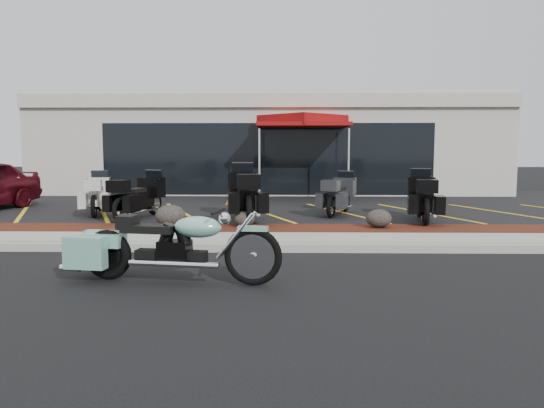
{
  "coord_description": "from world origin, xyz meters",
  "views": [
    {
      "loc": [
        0.55,
        -8.75,
        1.91
      ],
      "look_at": [
        0.35,
        1.2,
        0.85
      ],
      "focal_mm": 35.0,
      "sensor_mm": 36.0,
      "label": 1
    }
  ],
  "objects_px": {
    "touring_white": "(100,191)",
    "traffic_cone": "(231,198)",
    "popup_canopy": "(302,123)",
    "hero_cruiser": "(253,248)"
  },
  "relations": [
    {
      "from": "traffic_cone",
      "to": "popup_canopy",
      "type": "height_order",
      "value": "popup_canopy"
    },
    {
      "from": "touring_white",
      "to": "traffic_cone",
      "type": "height_order",
      "value": "touring_white"
    },
    {
      "from": "touring_white",
      "to": "traffic_cone",
      "type": "relative_size",
      "value": 4.91
    },
    {
      "from": "touring_white",
      "to": "popup_canopy",
      "type": "bearing_deg",
      "value": -66.71
    },
    {
      "from": "hero_cruiser",
      "to": "popup_canopy",
      "type": "height_order",
      "value": "popup_canopy"
    },
    {
      "from": "touring_white",
      "to": "traffic_cone",
      "type": "xyz_separation_m",
      "value": [
        3.42,
        2.02,
        -0.37
      ]
    },
    {
      "from": "hero_cruiser",
      "to": "traffic_cone",
      "type": "height_order",
      "value": "hero_cruiser"
    },
    {
      "from": "touring_white",
      "to": "traffic_cone",
      "type": "bearing_deg",
      "value": -72.13
    },
    {
      "from": "hero_cruiser",
      "to": "popup_canopy",
      "type": "xyz_separation_m",
      "value": [
        1.09,
        11.54,
        2.24
      ]
    },
    {
      "from": "traffic_cone",
      "to": "touring_white",
      "type": "bearing_deg",
      "value": -149.44
    }
  ]
}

